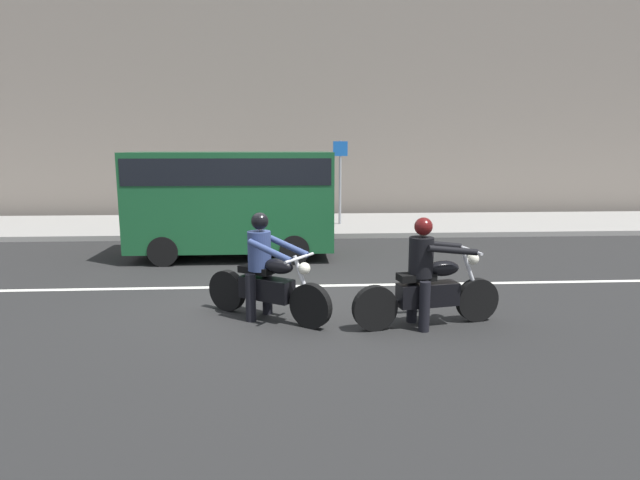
{
  "coord_description": "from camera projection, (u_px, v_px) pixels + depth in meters",
  "views": [
    {
      "loc": [
        0.35,
        -8.26,
        2.5
      ],
      "look_at": [
        0.84,
        -0.01,
        1.01
      ],
      "focal_mm": 29.24,
      "sensor_mm": 36.0,
      "label": 1
    }
  ],
  "objects": [
    {
      "name": "pedestrian_bystander",
      "position": [
        274.0,
        188.0,
        16.94
      ],
      "size": [
        0.34,
        0.34,
        1.77
      ],
      "color": "black",
      "rests_on": "sidewalk_slab"
    },
    {
      "name": "motorcycle_with_rider_black_leather",
      "position": [
        427.0,
        282.0,
        7.26
      ],
      "size": [
        2.18,
        0.77,
        1.55
      ],
      "color": "black",
      "rests_on": "ground_plane"
    },
    {
      "name": "sidewalk_slab",
      "position": [
        278.0,
        225.0,
        16.38
      ],
      "size": [
        40.0,
        4.4,
        0.14
      ],
      "primitive_type": "cube",
      "color": "gray",
      "rests_on": "ground_plane"
    },
    {
      "name": "street_sign_post",
      "position": [
        340.0,
        174.0,
        15.85
      ],
      "size": [
        0.44,
        0.08,
        2.55
      ],
      "color": "gray",
      "rests_on": "sidewalk_slab"
    },
    {
      "name": "ground_plane",
      "position": [
        269.0,
        301.0,
        8.54
      ],
      "size": [
        80.0,
        80.0,
        0.0
      ],
      "primitive_type": "plane",
      "color": "black"
    },
    {
      "name": "motorcycle_with_rider_denim_blue",
      "position": [
        266.0,
        276.0,
        7.56
      ],
      "size": [
        1.84,
        1.31,
        1.57
      ],
      "color": "black",
      "rests_on": "ground_plane"
    },
    {
      "name": "building_facade",
      "position": [
        278.0,
        46.0,
        18.67
      ],
      "size": [
        40.0,
        1.4,
        12.12
      ],
      "primitive_type": "cube",
      "color": "slate",
      "rests_on": "ground_plane"
    },
    {
      "name": "lane_marking_stripe",
      "position": [
        292.0,
        286.0,
        9.44
      ],
      "size": [
        18.0,
        0.14,
        0.01
      ],
      "primitive_type": "cube",
      "color": "silver",
      "rests_on": "ground_plane"
    },
    {
      "name": "parked_van_forest_green",
      "position": [
        232.0,
        197.0,
        11.76
      ],
      "size": [
        4.47,
        1.96,
        2.38
      ],
      "color": "#164C28",
      "rests_on": "ground_plane"
    }
  ]
}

